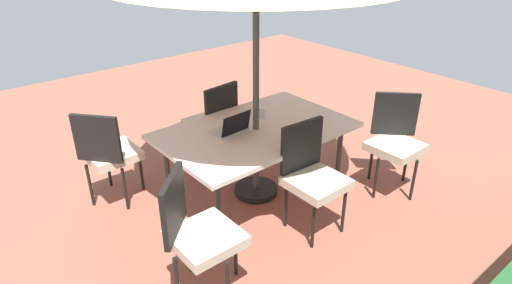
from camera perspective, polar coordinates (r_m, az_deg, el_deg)
name	(u,v)px	position (r m, az deg, el deg)	size (l,w,h in m)	color
ground_plane	(256,193)	(4.49, 0.00, -6.73)	(10.00, 10.00, 0.02)	#935442
dining_table	(256,133)	(4.15, 0.00, 1.20)	(1.81, 1.15, 0.72)	silver
chair_northwest	(395,138)	(4.54, 17.82, 0.45)	(0.59, 0.59, 0.98)	beige
chair_north	(312,173)	(3.76, 7.35, -4.08)	(0.46, 0.47, 0.98)	beige
chair_south	(213,120)	(4.75, -5.65, 2.91)	(0.47, 0.48, 0.98)	beige
chair_northeast	(197,230)	(3.12, -7.83, -11.44)	(0.59, 0.59, 0.98)	beige
chair_southeast	(108,151)	(4.31, -18.86, -1.15)	(0.58, 0.58, 0.98)	beige
laptop	(232,128)	(4.03, -3.23, 1.86)	(0.33, 0.26, 0.21)	#B7B7BC
cup	(262,113)	(4.34, 0.73, 3.89)	(0.08, 0.08, 0.11)	white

